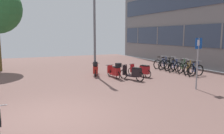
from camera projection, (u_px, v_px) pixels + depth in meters
ground at (95, 111)px, 7.69m from camera, size 21.00×40.00×0.13m
bicycle_rack_00 at (196, 70)px, 14.01m from camera, size 1.41×0.48×1.01m
bicycle_rack_01 at (189, 69)px, 14.56m from camera, size 1.30×0.57×0.99m
bicycle_rack_02 at (183, 68)px, 15.12m from camera, size 1.36×0.56×1.02m
bicycle_rack_03 at (175, 67)px, 15.58m from camera, size 1.34×0.48×0.97m
bicycle_rack_04 at (171, 66)px, 16.19m from camera, size 1.44×0.48×1.03m
bicycle_rack_05 at (164, 65)px, 16.67m from camera, size 1.38×0.51×1.03m
bicycle_rack_06 at (161, 64)px, 17.26m from camera, size 1.41×0.48×1.01m
scooter_near at (142, 70)px, 13.81m from camera, size 0.86×1.72×0.76m
scooter_mid at (95, 69)px, 14.18m from camera, size 0.89×1.66×0.95m
scooter_far at (133, 73)px, 12.73m from camera, size 0.84×1.64×0.86m
scooter_extra at (115, 71)px, 13.37m from camera, size 0.52×1.70×0.97m
parking_sign at (198, 58)px, 10.41m from camera, size 0.40×0.07×2.44m
lamp_post at (95, 25)px, 13.65m from camera, size 0.20×0.52×5.70m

